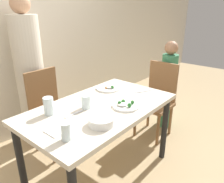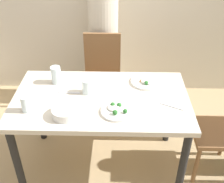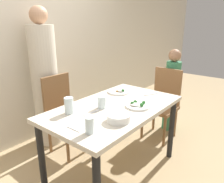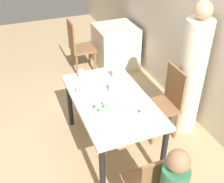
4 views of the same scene
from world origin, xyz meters
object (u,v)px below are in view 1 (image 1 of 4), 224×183
Objects in this scene: chair_child_spot at (157,98)px; person_adult at (31,78)px; person_child at (168,87)px; bowl_curry at (101,121)px; glass_water_tall at (66,132)px; chair_adult_spot at (50,109)px; plate_rice_adult at (109,88)px.

person_adult is (-1.07, 1.09, 0.30)m from chair_child_spot.
person_adult is at bearing 140.78° from person_child.
glass_water_tall is (-0.29, 0.05, 0.03)m from bowl_curry.
chair_adult_spot and chair_child_spot have the same top height.
person_child is 6.03× the size of bowl_curry.
person_adult is at bearing 68.48° from glass_water_tall.
chair_adult_spot is at bearing 127.77° from plate_rice_adult.
bowl_curry is 1.58× the size of glass_water_tall.
bowl_curry is (-0.20, -0.98, 0.29)m from chair_adult_spot.
person_child reaches higher than plate_rice_adult.
person_adult is 1.32m from bowl_curry.
chair_child_spot is (1.07, -0.77, 0.00)m from chair_adult_spot.
person_adult is 1.74m from person_child.
plate_rice_adult is 0.99m from glass_water_tall.
person_child reaches higher than chair_adult_spot.
person_child is 1.57m from bowl_curry.
bowl_curry is at bearing -98.88° from person_adult.
person_adult is at bearing 81.12° from bowl_curry.
plate_rice_adult is at bearing -52.23° from chair_adult_spot.
chair_adult_spot is 0.80× the size of person_child.
glass_water_tall is at bearing -155.64° from plate_rice_adult.
glass_water_tall is (-1.84, -0.17, 0.25)m from person_child.
plate_rice_adult is at bearing 36.67° from bowl_curry.
bowl_curry is at bearing -143.33° from plate_rice_adult.
plate_rice_adult is at bearing -64.48° from person_adult.
plate_rice_adult is at bearing 24.36° from glass_water_tall.
chair_child_spot reaches higher than bowl_curry.
chair_child_spot is 1.61m from glass_water_tall.
chair_child_spot is at bearing -35.59° from chair_adult_spot.
person_child is at bearing -14.52° from plate_rice_adult.
person_child reaches higher than glass_water_tall.
person_child is (1.34, -0.77, 0.07)m from chair_adult_spot.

